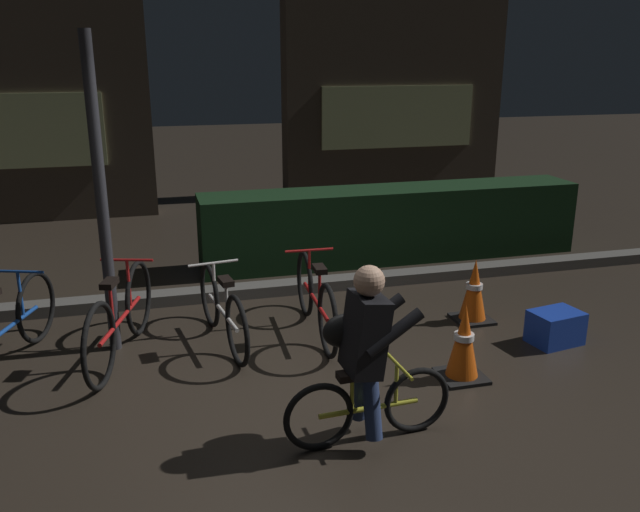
# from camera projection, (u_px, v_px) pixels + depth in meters

# --- Properties ---
(ground_plane) EXTENTS (40.00, 40.00, 0.00)m
(ground_plane) POSITION_uv_depth(u_px,v_px,m) (315.00, 390.00, 5.11)
(ground_plane) COLOR #2D261E
(sidewalk_curb) EXTENTS (12.00, 0.24, 0.12)m
(sidewalk_curb) POSITION_uv_depth(u_px,v_px,m) (265.00, 289.00, 7.13)
(sidewalk_curb) COLOR #56544F
(sidewalk_curb) RESTS_ON ground
(hedge_row) EXTENTS (4.80, 0.70, 0.91)m
(hedge_row) POSITION_uv_depth(u_px,v_px,m) (392.00, 224.00, 8.28)
(hedge_row) COLOR black
(hedge_row) RESTS_ON ground
(storefront_right) EXTENTS (4.11, 0.54, 4.71)m
(storefront_right) POSITION_uv_depth(u_px,v_px,m) (395.00, 63.00, 11.88)
(storefront_right) COLOR #42382D
(storefront_right) RESTS_ON ground
(street_post) EXTENTS (0.10, 0.10, 2.69)m
(street_post) POSITION_uv_depth(u_px,v_px,m) (101.00, 200.00, 5.45)
(street_post) COLOR #2D2D33
(street_post) RESTS_ON ground
(parked_bike_left_mid) EXTENTS (0.60, 1.55, 0.75)m
(parked_bike_left_mid) POSITION_uv_depth(u_px,v_px,m) (7.00, 327.00, 5.44)
(parked_bike_left_mid) COLOR black
(parked_bike_left_mid) RESTS_ON ground
(parked_bike_center_left) EXTENTS (0.57, 1.68, 0.80)m
(parked_bike_center_left) POSITION_uv_depth(u_px,v_px,m) (121.00, 318.00, 5.57)
(parked_bike_center_left) COLOR black
(parked_bike_center_left) RESTS_ON ground
(parked_bike_center_right) EXTENTS (0.46, 1.51, 0.70)m
(parked_bike_center_right) POSITION_uv_depth(u_px,v_px,m) (222.00, 310.00, 5.84)
(parked_bike_center_right) COLOR black
(parked_bike_center_right) RESTS_ON ground
(parked_bike_right_mid) EXTENTS (0.46, 1.62, 0.75)m
(parked_bike_right_mid) POSITION_uv_depth(u_px,v_px,m) (316.00, 299.00, 6.05)
(parked_bike_right_mid) COLOR black
(parked_bike_right_mid) RESTS_ON ground
(traffic_cone_near) EXTENTS (0.36, 0.36, 0.64)m
(traffic_cone_near) POSITION_uv_depth(u_px,v_px,m) (464.00, 343.00, 5.22)
(traffic_cone_near) COLOR black
(traffic_cone_near) RESTS_ON ground
(traffic_cone_far) EXTENTS (0.36, 0.36, 0.63)m
(traffic_cone_far) POSITION_uv_depth(u_px,v_px,m) (474.00, 291.00, 6.36)
(traffic_cone_far) COLOR black
(traffic_cone_far) RESTS_ON ground
(blue_crate) EXTENTS (0.49, 0.39, 0.30)m
(blue_crate) POSITION_uv_depth(u_px,v_px,m) (555.00, 327.00, 5.91)
(blue_crate) COLOR #193DB7
(blue_crate) RESTS_ON ground
(cyclist) EXTENTS (1.19, 0.50, 1.25)m
(cyclist) POSITION_uv_depth(u_px,v_px,m) (365.00, 354.00, 4.29)
(cyclist) COLOR black
(cyclist) RESTS_ON ground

